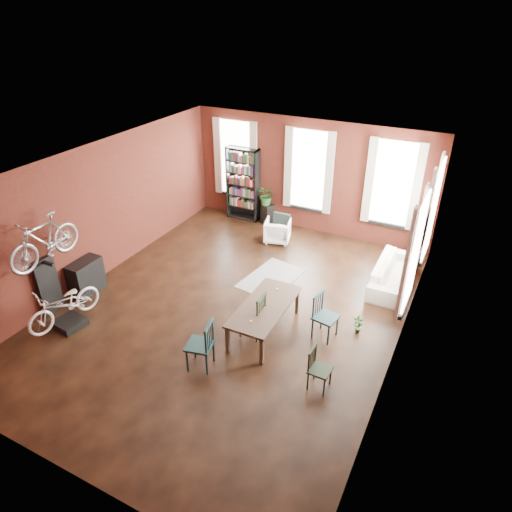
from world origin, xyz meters
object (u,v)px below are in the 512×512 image
Objects in this scene: white_armchair at (278,230)px; plant_stand at (267,214)px; dining_chair_c at (320,369)px; bicycle_floor at (60,289)px; dining_chair_b at (252,314)px; cream_sofa at (395,270)px; dining_chair_a at (200,345)px; bookshelf at (243,184)px; console_table at (86,277)px; dining_table at (265,318)px; dining_chair_d at (326,317)px; bike_trainer at (70,323)px.

white_armchair is 1.16× the size of plant_stand.
bicycle_floor reaches higher than dining_chair_c.
dining_chair_b is 3.80m from cream_sofa.
cream_sofa reaches higher than white_armchair.
dining_chair_a is 1.25× the size of dining_chair_c.
white_armchair is 0.33× the size of cream_sofa.
cream_sofa is 7.33m from bicycle_floor.
cream_sofa is (2.57, 4.39, -0.09)m from dining_chair_a.
plant_stand is at bearing 0.00° from bookshelf.
bookshelf reaches higher than cream_sofa.
dining_chair_b is 1.22× the size of console_table.
dining_table is 2.37× the size of console_table.
dining_chair_d is 5.50m from console_table.
dining_chair_b is 1.86m from dining_chair_c.
bike_trainer is 1.32m from console_table.
console_table is 5.61m from plant_stand.
dining_table is at bearing 144.58° from dining_chair_a.
dining_chair_d reaches higher than console_table.
cream_sofa is at bearing -4.34° from dining_chair_c.
dining_chair_a is 0.48× the size of cream_sofa.
dining_chair_d reaches higher than dining_table.
dining_chair_d is at bearing 112.83° from dining_chair_b.
dining_table is at bearing 135.53° from dining_chair_b.
bike_trainer is at bearing -68.23° from dining_chair_b.
console_table is at bearing 88.14° from dining_chair_c.
plant_stand is (-4.13, 1.70, -0.11)m from cream_sofa.
dining_chair_b is at bearing 33.83° from bicycle_floor.
dining_table reaches higher than plant_stand.
bookshelf is at bearing 40.94° from dining_chair_c.
dining_chair_d is at bearing 33.95° from bicycle_floor.
plant_stand is (1.51, 6.33, 0.22)m from bike_trainer.
dining_table is at bearing 119.15° from dining_chair_d.
bike_trainer is 0.90× the size of plant_stand.
console_table is 0.50× the size of bicycle_floor.
plant_stand is (-1.99, 4.84, -0.19)m from dining_chair_b.
dining_chair_a is at bearing -20.38° from dining_chair_b.
bookshelf is 1.15m from plant_stand.
dining_table reaches higher than bike_trainer.
dining_table is 0.91× the size of cream_sofa.
white_armchair is at bearing 56.27° from console_table.
bicycle_floor is (-4.80, -2.12, 0.47)m from dining_chair_d.
dining_chair_a is at bearing 15.44° from bicycle_floor.
dining_chair_b is (-0.18, -0.19, 0.17)m from dining_table.
console_table is at bearing 109.72° from dining_chair_d.
dining_chair_c reaches higher than dining_table.
bicycle_floor is (-1.49, -6.37, 0.65)m from plant_stand.
white_armchair is 0.87× the size of console_table.
dining_chair_c is 1.01× the size of console_table.
dining_chair_d reaches higher than bike_trainer.
dining_chair_a is at bearing 146.13° from dining_chair_d.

